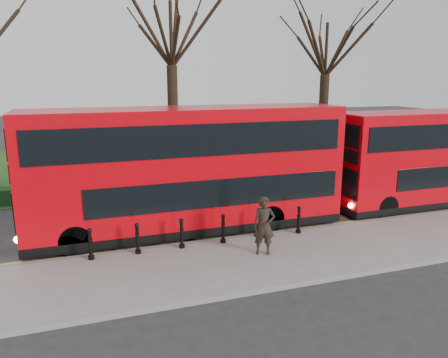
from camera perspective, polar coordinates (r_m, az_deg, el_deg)
name	(u,v)px	position (r m, az deg, el deg)	size (l,w,h in m)	color
ground	(182,237)	(16.58, -5.56, -7.60)	(120.00, 120.00, 0.00)	#28282B
pavement	(204,268)	(13.87, -2.59, -11.51)	(60.00, 4.00, 0.15)	gray
kerb	(188,245)	(15.65, -4.70, -8.58)	(60.00, 0.25, 0.16)	slate
grass_verge	(130,164)	(30.87, -12.13, 1.99)	(60.00, 18.00, 0.06)	#254617
hedge	(150,186)	(22.85, -9.60, -0.84)	(60.00, 0.90, 0.80)	black
yellow_line_outer	(186,244)	(15.95, -4.96, -8.43)	(60.00, 0.10, 0.01)	yellow
yellow_line_inner	(185,242)	(16.13, -5.14, -8.18)	(60.00, 0.10, 0.01)	yellow
tree_mid	(171,26)	(25.85, -6.97, 19.20)	(7.58, 7.58, 11.85)	black
tree_right	(327,43)	(29.59, 13.26, 16.89)	(7.00, 7.00, 10.94)	black
bollard_row	(203,231)	(15.23, -2.80, -6.86)	(7.63, 0.15, 1.00)	black
bus_lead	(188,171)	(16.62, -4.75, 1.09)	(11.96, 2.74, 4.76)	red
bus_rear	(443,158)	(22.77, 26.64, 2.50)	(10.95, 2.52, 4.36)	red
pedestrian	(264,226)	(14.41, 5.25, -6.10)	(0.71, 0.46, 1.94)	black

